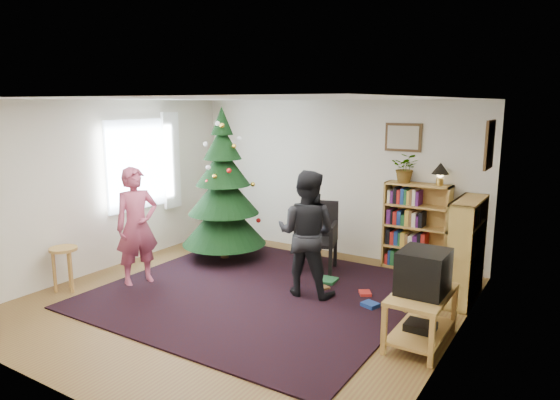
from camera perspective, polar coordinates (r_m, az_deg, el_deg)
The scene contains 23 objects.
floor at distance 6.45m, azimuth -4.14°, elevation -11.34°, with size 5.00×5.00×0.00m, color brown.
ceiling at distance 5.96m, azimuth -4.48°, elevation 11.45°, with size 5.00×5.00×0.00m, color white.
wall_back at distance 8.20m, azimuth 6.09°, elevation 2.55°, with size 5.00×0.02×2.50m, color silver.
wall_front at distance 4.39m, azimuth -24.07°, elevation -5.87°, with size 5.00×0.02×2.50m, color silver.
wall_left at distance 7.81m, azimuth -19.27°, elevation 1.56°, with size 0.02×5.00×2.50m, color silver.
wall_right at distance 5.06m, azimuth 19.23°, elevation -3.36°, with size 0.02×5.00×2.50m, color silver.
rug at distance 6.67m, azimuth -2.60°, elevation -10.45°, with size 3.80×3.60×0.02m, color black.
window_pane at distance 8.14m, azimuth -15.96°, elevation 3.89°, with size 0.04×1.20×1.40m, color silver.
curtain at distance 8.59m, azimuth -12.32°, elevation 4.42°, with size 0.06×0.35×1.60m, color white.
picture_back at distance 7.68m, azimuth 13.90°, elevation 6.96°, with size 0.55×0.03×0.42m.
picture_right at distance 6.66m, azimuth 22.84°, elevation 5.84°, with size 0.03×0.50×0.60m.
christmas_tree at distance 7.85m, azimuth -6.48°, elevation 0.31°, with size 1.32×1.32×2.40m.
bookshelf_back at distance 7.65m, azimuth 15.31°, elevation -2.88°, with size 0.95×0.30×1.30m.
bookshelf_right at distance 6.64m, azimuth 20.47°, elevation -5.30°, with size 0.30×0.95×1.30m.
tv_stand at distance 5.47m, azimuth 15.84°, elevation -12.28°, with size 0.53×0.95×0.55m.
crt_tv at distance 5.31m, azimuth 16.06°, elevation -7.87°, with size 0.47×0.51×0.44m.
armchair at distance 7.42m, azimuth 4.57°, elevation -3.83°, with size 0.71×0.72×1.02m.
stool at distance 7.18m, azimuth -23.47°, elevation -6.04°, with size 0.36×0.36×0.59m.
person_standing at distance 7.04m, azimuth -16.03°, elevation -2.90°, with size 0.59×0.39×1.62m, color #AA445F.
person_by_chair at distance 6.38m, azimuth 3.04°, elevation -3.85°, with size 0.79×0.62×1.63m, color black.
potted_plant at distance 7.56m, azimuth 14.19°, elevation 3.58°, with size 0.39×0.34×0.43m, color gray.
table_lamp at distance 7.42m, azimuth 17.86°, elevation 3.28°, with size 0.24×0.24×0.33m.
floor_clutter at distance 6.59m, azimuth 8.78°, elevation -10.58°, with size 1.43×0.70×0.08m.
Camera 1 is at (3.54, -4.80, 2.46)m, focal length 32.00 mm.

